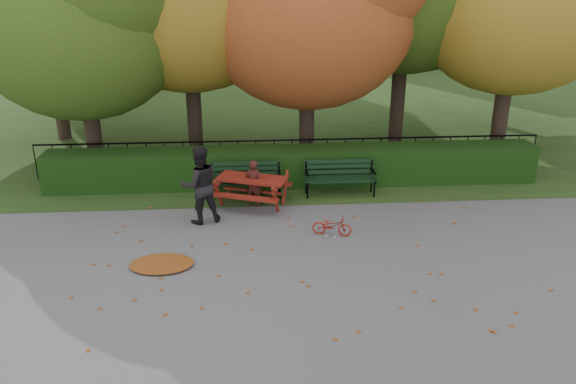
{
  "coord_description": "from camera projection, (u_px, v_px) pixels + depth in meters",
  "views": [
    {
      "loc": [
        -1.18,
        -9.62,
        5.38
      ],
      "look_at": [
        -0.39,
        1.4,
        1.0
      ],
      "focal_mm": 35.0,
      "sensor_mm": 36.0,
      "label": 1
    }
  ],
  "objects": [
    {
      "name": "bench_right",
      "position": [
        340.0,
        175.0,
        14.3
      ],
      "size": [
        1.8,
        0.57,
        0.88
      ],
      "color": "black",
      "rests_on": "ground"
    },
    {
      "name": "hedge",
      "position": [
        294.0,
        166.0,
        14.97
      ],
      "size": [
        13.0,
        0.9,
        1.0
      ],
      "primitive_type": "cube",
      "color": "black",
      "rests_on": "ground"
    },
    {
      "name": "adult",
      "position": [
        200.0,
        185.0,
        12.55
      ],
      "size": [
        1.05,
        0.92,
        1.8
      ],
      "primitive_type": "imported",
      "rotation": [
        0.0,
        0.0,
        3.46
      ],
      "color": "black",
      "rests_on": "ground"
    },
    {
      "name": "picnic_table",
      "position": [
        252.0,
        184.0,
        13.61
      ],
      "size": [
        2.02,
        1.83,
        0.81
      ],
      "rotation": [
        0.0,
        0.0,
        -0.35
      ],
      "color": "maroon",
      "rests_on": "ground"
    },
    {
      "name": "ground",
      "position": [
        313.0,
        265.0,
        10.98
      ],
      "size": [
        90.0,
        90.0,
        0.0
      ],
      "primitive_type": "plane",
      "color": "slate",
      "rests_on": "ground"
    },
    {
      "name": "bicycle",
      "position": [
        332.0,
        226.0,
        12.15
      ],
      "size": [
        0.9,
        0.52,
        0.45
      ],
      "primitive_type": "imported",
      "rotation": [
        0.0,
        0.0,
        1.3
      ],
      "color": "#AC190F",
      "rests_on": "ground"
    },
    {
      "name": "child",
      "position": [
        254.0,
        183.0,
        13.55
      ],
      "size": [
        0.5,
        0.43,
        1.17
      ],
      "primitive_type": "imported",
      "rotation": [
        0.0,
        0.0,
        2.71
      ],
      "color": "#451A16",
      "rests_on": "ground"
    },
    {
      "name": "tree_a",
      "position": [
        87.0,
        7.0,
        14.15
      ],
      "size": [
        5.88,
        5.6,
        7.48
      ],
      "color": "black",
      "rests_on": "ground"
    },
    {
      "name": "iron_fence",
      "position": [
        292.0,
        156.0,
        15.7
      ],
      "size": [
        14.0,
        0.04,
        1.02
      ],
      "color": "black",
      "rests_on": "ground"
    },
    {
      "name": "grass_strip",
      "position": [
        276.0,
        105.0,
        23.96
      ],
      "size": [
        90.0,
        90.0,
        0.0
      ],
      "primitive_type": "plane",
      "color": "#203E18",
      "rests_on": "ground"
    },
    {
      "name": "leaf_scatter",
      "position": [
        311.0,
        258.0,
        11.26
      ],
      "size": [
        9.0,
        5.7,
        0.01
      ],
      "primitive_type": null,
      "color": "#69320C",
      "rests_on": "ground"
    },
    {
      "name": "bench_left",
      "position": [
        245.0,
        177.0,
        14.14
      ],
      "size": [
        1.8,
        0.57,
        0.88
      ],
      "color": "black",
      "rests_on": "ground"
    },
    {
      "name": "leaf_pile",
      "position": [
        162.0,
        264.0,
        10.94
      ],
      "size": [
        1.38,
        1.07,
        0.09
      ],
      "primitive_type": "ellipsoid",
      "rotation": [
        0.0,
        0.0,
        0.17
      ],
      "color": "#69320C",
      "rests_on": "ground"
    }
  ]
}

